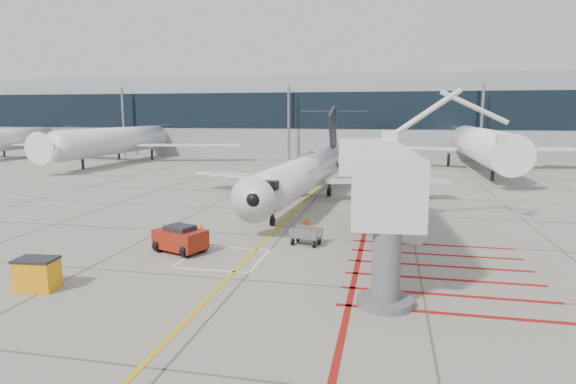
% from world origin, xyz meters
% --- Properties ---
extents(ground_plane, '(260.00, 260.00, 0.00)m').
position_xyz_m(ground_plane, '(0.00, 0.00, 0.00)').
color(ground_plane, gray).
rests_on(ground_plane, ground).
extents(regional_jet, '(26.60, 32.55, 8.11)m').
position_xyz_m(regional_jet, '(-0.76, 14.03, 4.06)').
color(regional_jet, silver).
rests_on(regional_jet, ground_plane).
extents(jet_bridge, '(10.61, 20.04, 7.76)m').
position_xyz_m(jet_bridge, '(5.93, 0.97, 3.88)').
color(jet_bridge, silver).
rests_on(jet_bridge, ground_plane).
extents(pushback_tug, '(3.14, 2.54, 1.59)m').
position_xyz_m(pushback_tug, '(-4.72, -0.36, 0.79)').
color(pushback_tug, maroon).
rests_on(pushback_tug, ground_plane).
extents(spill_bin, '(1.75, 1.26, 1.43)m').
position_xyz_m(spill_bin, '(-8.38, -7.00, 0.71)').
color(spill_bin, orange).
rests_on(spill_bin, ground_plane).
extents(baggage_cart, '(1.90, 1.43, 1.08)m').
position_xyz_m(baggage_cart, '(1.80, 2.50, 0.54)').
color(baggage_cart, '#525257').
rests_on(baggage_cart, ground_plane).
extents(ground_power_unit, '(2.63, 2.16, 1.81)m').
position_xyz_m(ground_power_unit, '(7.52, 4.68, 0.90)').
color(ground_power_unit, silver).
rests_on(ground_power_unit, ground_plane).
extents(cone_nose, '(0.41, 0.41, 0.57)m').
position_xyz_m(cone_nose, '(-5.53, 4.49, 0.29)').
color(cone_nose, orange).
rests_on(cone_nose, ground_plane).
extents(cone_side, '(0.41, 0.41, 0.56)m').
position_xyz_m(cone_side, '(1.04, 7.46, 0.28)').
color(cone_side, '#E8520C').
rests_on(cone_side, ground_plane).
extents(terminal_building, '(180.00, 28.00, 14.00)m').
position_xyz_m(terminal_building, '(10.00, 70.00, 7.00)').
color(terminal_building, gray).
rests_on(terminal_building, ground_plane).
extents(terminal_glass_band, '(180.00, 0.10, 6.00)m').
position_xyz_m(terminal_glass_band, '(10.00, 55.95, 8.00)').
color(terminal_glass_band, black).
rests_on(terminal_glass_band, ground_plane).
extents(bg_aircraft_a, '(32.90, 36.55, 10.97)m').
position_xyz_m(bg_aircraft_a, '(-56.95, 46.00, 5.48)').
color(bg_aircraft_a, silver).
rests_on(bg_aircraft_a, ground_plane).
extents(bg_aircraft_b, '(36.03, 40.04, 12.01)m').
position_xyz_m(bg_aircraft_b, '(-34.61, 46.00, 6.01)').
color(bg_aircraft_b, silver).
rests_on(bg_aircraft_b, ground_plane).
extents(bg_aircraft_c, '(37.67, 41.86, 12.56)m').
position_xyz_m(bg_aircraft_c, '(17.94, 46.00, 6.28)').
color(bg_aircraft_c, silver).
rests_on(bg_aircraft_c, ground_plane).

